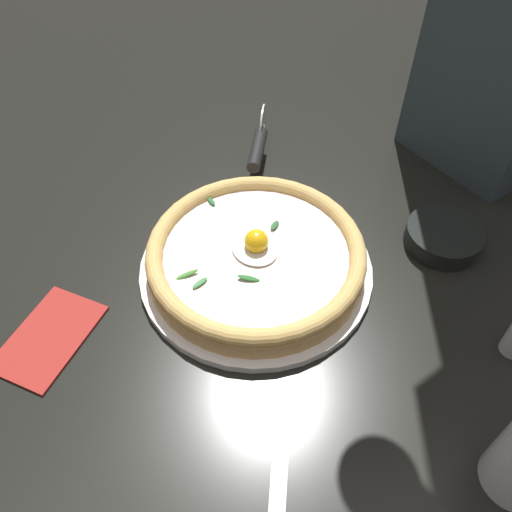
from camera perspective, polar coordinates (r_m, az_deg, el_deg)
name	(u,v)px	position (r m, az deg, el deg)	size (l,w,h in m)	color
ground_plane	(269,301)	(0.73, 1.43, -4.95)	(2.40, 2.40, 0.03)	black
pizza_plate	(256,268)	(0.74, 0.00, -1.33)	(0.33, 0.33, 0.01)	white
pizza	(256,255)	(0.72, 0.00, 0.10)	(0.31, 0.31, 0.06)	tan
side_bowl	(443,237)	(0.82, 19.97, 2.00)	(0.11, 0.11, 0.03)	black
pizza_cutter	(259,143)	(0.90, 0.32, 12.39)	(0.11, 0.13, 0.07)	silver
folded_napkin	(49,336)	(0.73, -21.92, -8.22)	(0.14, 0.09, 0.01)	#A02923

